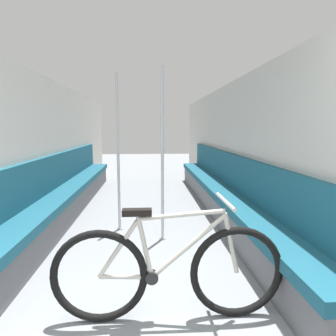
{
  "coord_description": "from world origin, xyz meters",
  "views": [
    {
      "loc": [
        0.06,
        -0.67,
        1.35
      ],
      "look_at": [
        0.24,
        1.98,
        1.0
      ],
      "focal_mm": 32.0,
      "sensor_mm": 36.0,
      "label": 1
    }
  ],
  "objects": [
    {
      "name": "bench_seat_row_right",
      "position": [
        1.22,
        3.85,
        0.31
      ],
      "size": [
        0.42,
        6.25,
        0.95
      ],
      "color": "#5B5B60",
      "rests_on": "ground"
    },
    {
      "name": "bicycle",
      "position": [
        0.2,
        1.3,
        0.36
      ],
      "size": [
        1.64,
        0.46,
        0.87
      ],
      "rotation": [
        0.0,
        0.0,
        0.15
      ],
      "color": "black",
      "rests_on": "ground"
    },
    {
      "name": "bench_seat_row_left",
      "position": [
        -1.22,
        3.85,
        0.31
      ],
      "size": [
        0.42,
        6.25,
        0.95
      ],
      "color": "#5B5B60",
      "rests_on": "ground"
    },
    {
      "name": "grab_pole_near",
      "position": [
        -0.33,
        3.25,
        1.0
      ],
      "size": [
        0.08,
        0.08,
        2.06
      ],
      "color": "gray",
      "rests_on": "ground"
    },
    {
      "name": "wall_right",
      "position": [
        1.45,
        3.69,
        1.04
      ],
      "size": [
        0.1,
        10.58,
        2.08
      ],
      "primitive_type": "cube",
      "color": "beige",
      "rests_on": "ground"
    },
    {
      "name": "wall_left",
      "position": [
        -1.45,
        3.69,
        1.04
      ],
      "size": [
        0.1,
        10.58,
        2.08
      ],
      "primitive_type": "cube",
      "color": "beige",
      "rests_on": "ground"
    },
    {
      "name": "grab_pole_far",
      "position": [
        0.23,
        2.85,
        1.0
      ],
      "size": [
        0.08,
        0.08,
        2.06
      ],
      "color": "gray",
      "rests_on": "ground"
    }
  ]
}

